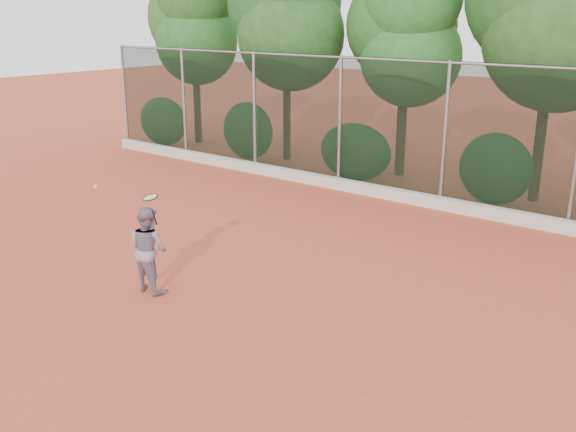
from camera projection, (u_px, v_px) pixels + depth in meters
The scene contains 7 objects.
ground at pixel (250, 303), 10.50m from camera, with size 80.00×80.00×0.00m, color #C04A2D.
concrete_curb at pixel (437, 202), 15.55m from camera, with size 24.00×0.20×0.30m, color beige.
tennis_player at pixel (149, 249), 10.79m from camera, with size 0.72×0.56×1.49m, color gray.
chainlink_fence at pixel (445, 132), 15.17m from camera, with size 24.09×0.09×3.50m.
foliage_backdrop at pixel (467, 19), 16.20m from camera, with size 23.70×3.63×7.55m.
tennis_racket at pixel (151, 200), 10.23m from camera, with size 0.32×0.32×0.53m.
tennis_ball_in_flight at pixel (96, 187), 10.73m from camera, with size 0.07×0.07×0.07m.
Camera 1 is at (6.43, -7.12, 4.53)m, focal length 40.00 mm.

